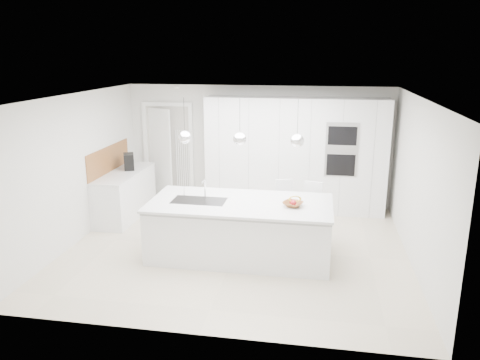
% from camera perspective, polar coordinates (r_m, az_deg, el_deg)
% --- Properties ---
extents(floor, '(5.50, 5.50, 0.00)m').
position_cam_1_polar(floor, '(7.85, -0.37, -8.34)').
color(floor, beige).
rests_on(floor, ground).
extents(wall_back, '(5.50, 0.00, 5.50)m').
position_cam_1_polar(wall_back, '(9.85, 2.17, 4.17)').
color(wall_back, silver).
rests_on(wall_back, ground).
extents(wall_left, '(0.00, 5.00, 5.00)m').
position_cam_1_polar(wall_left, '(8.36, -19.29, 1.30)').
color(wall_left, silver).
rests_on(wall_left, ground).
extents(ceiling, '(5.50, 5.50, 0.00)m').
position_cam_1_polar(ceiling, '(7.22, -0.41, 10.15)').
color(ceiling, white).
rests_on(ceiling, wall_back).
extents(tall_cabinets, '(3.60, 0.60, 2.30)m').
position_cam_1_polar(tall_cabinets, '(9.50, 6.72, 3.06)').
color(tall_cabinets, white).
rests_on(tall_cabinets, floor).
extents(oven_stack, '(0.62, 0.04, 1.05)m').
position_cam_1_polar(oven_stack, '(9.16, 12.28, 3.62)').
color(oven_stack, '#A5A5A8').
rests_on(oven_stack, tall_cabinets).
extents(doorway_frame, '(1.11, 0.08, 2.13)m').
position_cam_1_polar(doorway_frame, '(10.30, -8.69, 3.22)').
color(doorway_frame, white).
rests_on(doorway_frame, floor).
extents(hallway_door, '(0.76, 0.38, 2.00)m').
position_cam_1_polar(hallway_door, '(10.34, -10.09, 3.09)').
color(hallway_door, white).
rests_on(hallway_door, floor).
extents(radiator, '(0.32, 0.04, 1.40)m').
position_cam_1_polar(radiator, '(10.23, -6.97, 2.20)').
color(radiator, white).
rests_on(radiator, floor).
extents(left_base_cabinets, '(0.60, 1.80, 0.86)m').
position_cam_1_polar(left_base_cabinets, '(9.48, -13.82, -1.83)').
color(left_base_cabinets, white).
rests_on(left_base_cabinets, floor).
extents(left_worktop, '(0.62, 1.82, 0.04)m').
position_cam_1_polar(left_worktop, '(9.36, -13.99, 0.80)').
color(left_worktop, silver).
rests_on(left_worktop, left_base_cabinets).
extents(oak_backsplash, '(0.02, 1.80, 0.50)m').
position_cam_1_polar(oak_backsplash, '(9.41, -15.71, 2.46)').
color(oak_backsplash, brown).
rests_on(oak_backsplash, wall_left).
extents(island_base, '(2.80, 1.20, 0.86)m').
position_cam_1_polar(island_base, '(7.40, -0.02, -6.26)').
color(island_base, white).
rests_on(island_base, floor).
extents(island_worktop, '(2.84, 1.40, 0.04)m').
position_cam_1_polar(island_worktop, '(7.29, 0.04, -2.83)').
color(island_worktop, silver).
rests_on(island_worktop, island_base).
extents(island_sink, '(0.84, 0.44, 0.18)m').
position_cam_1_polar(island_sink, '(7.40, -5.00, -3.11)').
color(island_sink, '#3F3F42').
rests_on(island_sink, island_worktop).
extents(island_tap, '(0.02, 0.02, 0.30)m').
position_cam_1_polar(island_tap, '(7.50, -4.29, -0.99)').
color(island_tap, white).
rests_on(island_tap, island_worktop).
extents(pendant_left, '(0.20, 0.20, 0.20)m').
position_cam_1_polar(pendant_left, '(7.18, -6.75, 5.18)').
color(pendant_left, white).
rests_on(pendant_left, ceiling).
extents(pendant_mid, '(0.20, 0.20, 0.20)m').
position_cam_1_polar(pendant_mid, '(6.99, -0.03, 5.01)').
color(pendant_mid, white).
rests_on(pendant_mid, ceiling).
extents(pendant_right, '(0.20, 0.20, 0.20)m').
position_cam_1_polar(pendant_right, '(6.90, 6.97, 4.76)').
color(pendant_right, white).
rests_on(pendant_right, ceiling).
extents(fruit_bowl, '(0.38, 0.38, 0.07)m').
position_cam_1_polar(fruit_bowl, '(7.11, 6.46, -2.94)').
color(fruit_bowl, brown).
rests_on(fruit_bowl, island_worktop).
extents(espresso_machine, '(0.30, 0.35, 0.32)m').
position_cam_1_polar(espresso_machine, '(9.52, -13.40, 2.20)').
color(espresso_machine, black).
rests_on(espresso_machine, left_worktop).
extents(bar_stool_left, '(0.44, 0.53, 1.00)m').
position_cam_1_polar(bar_stool_left, '(8.23, 5.27, -3.55)').
color(bar_stool_left, white).
rests_on(bar_stool_left, floor).
extents(bar_stool_right, '(0.43, 0.53, 1.02)m').
position_cam_1_polar(bar_stool_right, '(8.06, 8.82, -3.99)').
color(bar_stool_right, white).
rests_on(bar_stool_right, floor).
extents(apple_a, '(0.08, 0.08, 0.08)m').
position_cam_1_polar(apple_a, '(7.11, 6.32, -2.67)').
color(apple_a, '#AF1E27').
rests_on(apple_a, fruit_bowl).
extents(apple_b, '(0.09, 0.09, 0.09)m').
position_cam_1_polar(apple_b, '(7.04, 6.54, -2.79)').
color(apple_b, '#AF1E27').
rests_on(apple_b, fruit_bowl).
extents(banana_bunch, '(0.23, 0.16, 0.20)m').
position_cam_1_polar(banana_bunch, '(7.10, 6.71, -2.32)').
color(banana_bunch, yellow).
rests_on(banana_bunch, fruit_bowl).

